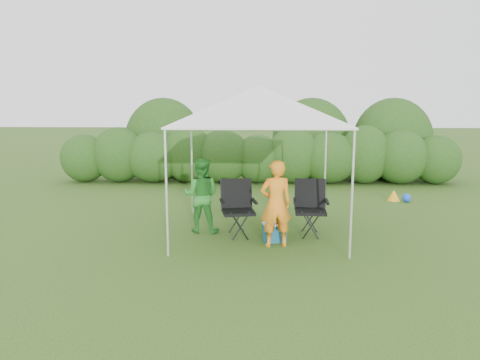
{
  "coord_description": "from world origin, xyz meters",
  "views": [
    {
      "loc": [
        -0.03,
        -8.41,
        2.58
      ],
      "look_at": [
        -0.35,
        0.4,
        1.05
      ],
      "focal_mm": 35.0,
      "sensor_mm": 36.0,
      "label": 1
    }
  ],
  "objects_px": {
    "woman": "(201,195)",
    "chair_left": "(238,204)",
    "man": "(276,204)",
    "chair_right": "(310,204)",
    "cooler": "(274,232)",
    "canopy": "(259,105)"
  },
  "relations": [
    {
      "from": "canopy",
      "to": "chair_right",
      "type": "height_order",
      "value": "canopy"
    },
    {
      "from": "cooler",
      "to": "chair_right",
      "type": "bearing_deg",
      "value": 23.03
    },
    {
      "from": "chair_right",
      "to": "woman",
      "type": "xyz_separation_m",
      "value": [
        -2.12,
        0.07,
        0.13
      ]
    },
    {
      "from": "canopy",
      "to": "man",
      "type": "xyz_separation_m",
      "value": [
        0.31,
        -0.9,
        -1.69
      ]
    },
    {
      "from": "chair_right",
      "to": "cooler",
      "type": "distance_m",
      "value": 0.97
    },
    {
      "from": "chair_left",
      "to": "chair_right",
      "type": "bearing_deg",
      "value": -6.03
    },
    {
      "from": "woman",
      "to": "man",
      "type": "bearing_deg",
      "value": 154.0
    },
    {
      "from": "woman",
      "to": "cooler",
      "type": "xyz_separation_m",
      "value": [
        1.41,
        -0.59,
        -0.55
      ]
    },
    {
      "from": "canopy",
      "to": "woman",
      "type": "relative_size",
      "value": 2.13
    },
    {
      "from": "canopy",
      "to": "man",
      "type": "relative_size",
      "value": 2.01
    },
    {
      "from": "chair_right",
      "to": "chair_left",
      "type": "height_order",
      "value": "chair_left"
    },
    {
      "from": "canopy",
      "to": "woman",
      "type": "height_order",
      "value": "canopy"
    },
    {
      "from": "man",
      "to": "cooler",
      "type": "relative_size",
      "value": 3.31
    },
    {
      "from": "chair_left",
      "to": "canopy",
      "type": "bearing_deg",
      "value": 17.75
    },
    {
      "from": "canopy",
      "to": "woman",
      "type": "bearing_deg",
      "value": -178.57
    },
    {
      "from": "chair_left",
      "to": "man",
      "type": "relative_size",
      "value": 0.69
    },
    {
      "from": "man",
      "to": "woman",
      "type": "xyz_separation_m",
      "value": [
        -1.42,
        0.87,
        -0.04
      ]
    },
    {
      "from": "chair_right",
      "to": "man",
      "type": "distance_m",
      "value": 1.07
    },
    {
      "from": "cooler",
      "to": "woman",
      "type": "bearing_deg",
      "value": 144.45
    },
    {
      "from": "woman",
      "to": "chair_left",
      "type": "bearing_deg",
      "value": 170.99
    },
    {
      "from": "chair_left",
      "to": "woman",
      "type": "relative_size",
      "value": 0.73
    },
    {
      "from": "canopy",
      "to": "woman",
      "type": "distance_m",
      "value": 2.06
    }
  ]
}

